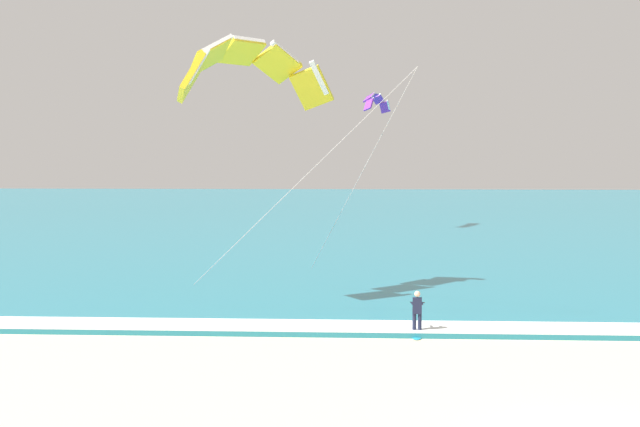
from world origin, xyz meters
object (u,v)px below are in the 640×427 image
Objects in this scene: kite_primary at (249,67)px; surfboard at (417,335)px; kitesurfer at (417,311)px; kite_distant at (375,101)px.

surfboard is at bearing -43.11° from kite_primary.
kitesurfer is 41.07m from kite_distant.
kite_distant reaches higher than kite_primary.
surfboard is at bearing -95.54° from kitesurfer.
surfboard is 41.33m from kite_distant.
kite_distant reaches higher than surfboard.
kite_distant is at bearing 90.81° from surfboard.
kitesurfer is at bearing 84.46° from surfboard.
kitesurfer is at bearing -89.19° from kite_distant.
kitesurfer is 0.38× the size of kite_distant.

